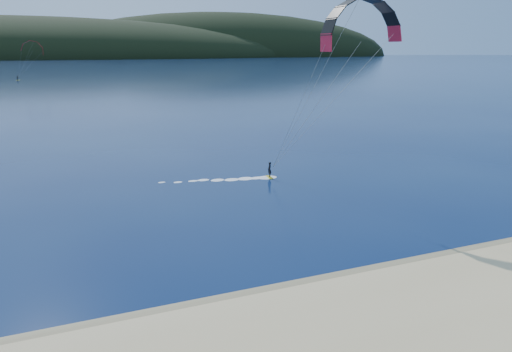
% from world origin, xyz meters
% --- Properties ---
extents(wet_sand, '(220.00, 2.50, 0.10)m').
position_xyz_m(wet_sand, '(0.00, 4.50, 0.05)').
color(wet_sand, olive).
rests_on(wet_sand, ground).
extents(headland, '(1200.00, 310.00, 140.00)m').
position_xyz_m(headland, '(0.63, 745.28, 0.00)').
color(headland, black).
rests_on(headland, ground).
extents(kitesurfer_near, '(20.17, 9.01, 15.40)m').
position_xyz_m(kitesurfer_near, '(17.96, 20.48, 12.43)').
color(kitesurfer_near, yellow).
rests_on(kitesurfer_near, ground).
extents(kitesurfer_far, '(11.97, 7.77, 14.61)m').
position_xyz_m(kitesurfer_far, '(-14.45, 198.42, 11.30)').
color(kitesurfer_far, yellow).
rests_on(kitesurfer_far, ground).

